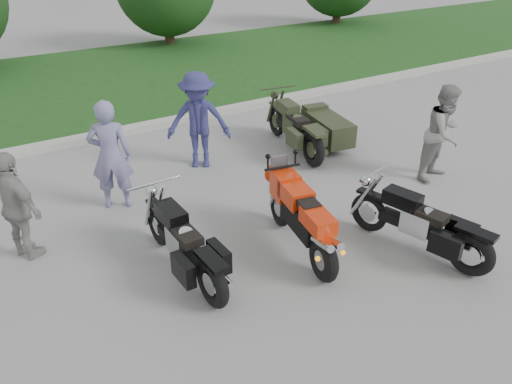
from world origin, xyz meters
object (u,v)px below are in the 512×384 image
sportbike_red (302,217)px  person_grey (444,133)px  person_back (17,207)px  cruiser_left (186,247)px  person_stripe (110,155)px  cruiser_right (424,227)px  person_denim (198,121)px  cruiser_sidecar (315,129)px

sportbike_red → person_grey: size_ratio=1.17×
person_back → sportbike_red: bearing=-147.5°
cruiser_left → person_stripe: bearing=93.4°
cruiser_right → person_back: person_back is taller
person_stripe → sportbike_red: bearing=148.6°
cruiser_left → person_grey: size_ratio=1.28×
sportbike_red → person_back: 3.94m
person_grey → person_denim: person_denim is taller
cruiser_right → person_stripe: (-3.33, 3.63, 0.49)m
sportbike_red → cruiser_sidecar: 3.75m
person_stripe → person_back: person_stripe is taller
person_back → cruiser_right: bearing=-148.4°
sportbike_red → person_back: person_back is taller
person_grey → person_denim: size_ratio=0.95×
sportbike_red → cruiser_left: bearing=178.2°
sportbike_red → person_stripe: person_stripe is taller
cruiser_sidecar → person_grey: person_grey is taller
cruiser_left → cruiser_sidecar: bearing=29.4°
cruiser_right → person_grey: 2.65m
person_stripe → person_back: 1.71m
sportbike_red → cruiser_sidecar: (2.41, 2.87, -0.15)m
cruiser_sidecar → person_grey: (1.16, -2.27, 0.45)m
cruiser_sidecar → person_grey: 2.59m
person_back → cruiser_left: bearing=-159.6°
cruiser_left → person_stripe: (-0.24, 2.33, 0.48)m
sportbike_red → person_denim: 3.38m
cruiser_left → cruiser_sidecar: 4.77m
person_denim → person_grey: bearing=-8.0°
person_grey → person_back: size_ratio=1.09×
sportbike_red → person_grey: bearing=19.9°
person_grey → person_denim: (-3.56, 2.76, 0.05)m
cruiser_sidecar → person_denim: person_denim is taller
person_denim → person_back: 3.71m
sportbike_red → person_grey: (3.57, 0.60, 0.30)m
cruiser_right → person_denim: bearing=93.6°
cruiser_left → person_grey: 5.23m
cruiser_right → person_back: 5.68m
sportbike_red → person_denim: bearing=100.2°
sportbike_red → person_denim: (0.01, 3.36, 0.35)m
person_stripe → person_grey: 5.83m
cruiser_right → person_grey: bearing=21.1°
person_grey → person_back: (-6.99, 1.35, -0.08)m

